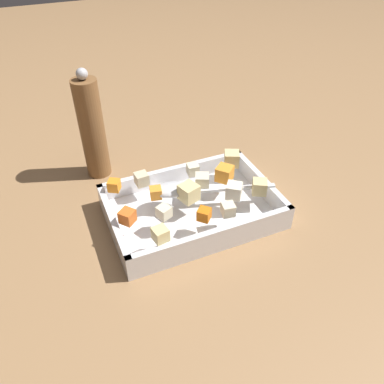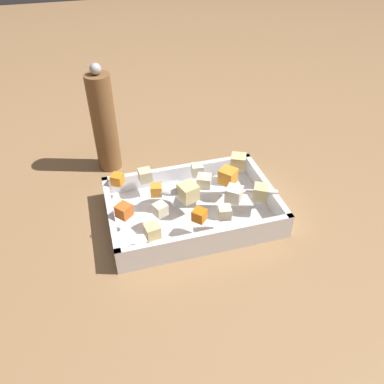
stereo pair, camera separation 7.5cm
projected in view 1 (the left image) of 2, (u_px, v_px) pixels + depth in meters
name	position (u px, v px, depth m)	size (l,w,h in m)	color
ground_plane	(202.00, 218.00, 0.79)	(4.00, 4.00, 0.00)	#936D47
baking_dish	(192.00, 210.00, 0.78)	(0.33, 0.22, 0.05)	silver
carrot_chunk_corner_sw	(204.00, 214.00, 0.70)	(0.02, 0.02, 0.02)	orange
carrot_chunk_front_center	(127.00, 216.00, 0.69)	(0.02, 0.02, 0.02)	orange
carrot_chunk_back_center	(156.00, 193.00, 0.75)	(0.02, 0.02, 0.02)	orange
carrot_chunk_heap_side	(225.00, 173.00, 0.79)	(0.03, 0.03, 0.03)	orange
carrot_chunk_mid_left	(114.00, 185.00, 0.77)	(0.02, 0.02, 0.02)	orange
potato_chunk_near_left	(260.00, 187.00, 0.76)	(0.03, 0.03, 0.03)	#E0CC89
potato_chunk_rim_edge	(232.00, 159.00, 0.83)	(0.03, 0.03, 0.03)	#E0CC89
potato_chunk_heap_top	(164.00, 212.00, 0.70)	(0.02, 0.02, 0.02)	beige
potato_chunk_corner_nw	(189.00, 192.00, 0.74)	(0.03, 0.03, 0.03)	#E0CC89
potato_chunk_near_spoon	(193.00, 169.00, 0.81)	(0.02, 0.02, 0.02)	beige
potato_chunk_far_right	(160.00, 234.00, 0.66)	(0.02, 0.02, 0.02)	#E0CC89
potato_chunk_near_right	(142.00, 179.00, 0.78)	(0.03, 0.03, 0.03)	beige
potato_chunk_far_left	(228.00, 209.00, 0.71)	(0.02, 0.02, 0.02)	beige
parsnip_chunk_under_handle	(234.00, 191.00, 0.75)	(0.03, 0.03, 0.03)	silver
parsnip_chunk_corner_se	(202.00, 181.00, 0.77)	(0.03, 0.03, 0.03)	beige
serving_spoon	(178.00, 189.00, 0.76)	(0.25, 0.10, 0.02)	silver
pepper_mill	(92.00, 129.00, 0.84)	(0.05, 0.05, 0.25)	brown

